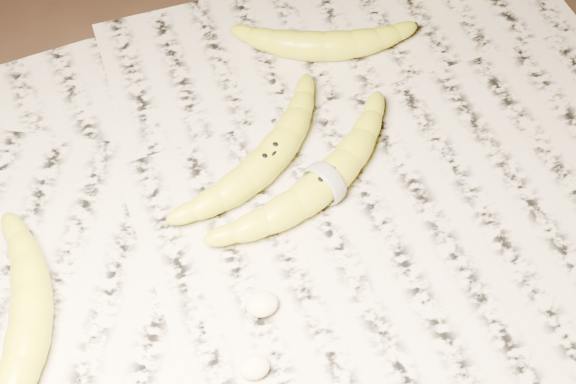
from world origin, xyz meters
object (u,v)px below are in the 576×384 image
object	(u,v)px
banana_left_b	(29,323)
banana_upper_a	(324,44)
banana_center	(268,157)
banana_taped	(324,181)

from	to	relation	value
banana_left_b	banana_upper_a	world-z (taller)	banana_left_b
banana_center	banana_upper_a	bearing A→B (deg)	15.53
banana_upper_a	banana_taped	bearing A→B (deg)	-92.77
banana_taped	banana_left_b	bearing A→B (deg)	163.93
banana_left_b	banana_center	distance (m)	0.27
banana_left_b	banana_upper_a	size ratio (longest dim) A/B	1.11
banana_left_b	banana_taped	bearing A→B (deg)	-63.58
banana_left_b	banana_center	xyz separation A→B (m)	(0.25, 0.12, -0.00)
banana_upper_a	banana_left_b	bearing A→B (deg)	-128.77
banana_left_b	banana_taped	distance (m)	0.30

